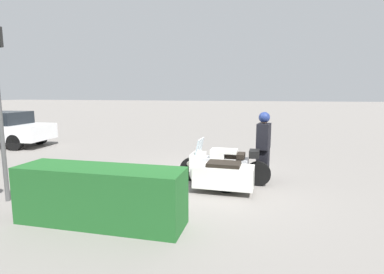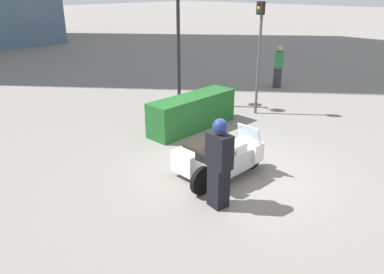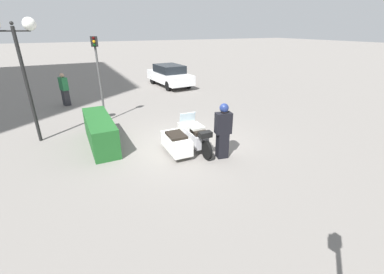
{
  "view_description": "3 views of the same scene",
  "coord_description": "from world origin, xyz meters",
  "px_view_note": "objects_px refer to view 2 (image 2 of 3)",
  "views": [
    {
      "loc": [
        -1.35,
        7.29,
        2.33
      ],
      "look_at": [
        0.42,
        -0.15,
        1.19
      ],
      "focal_mm": 28.0,
      "sensor_mm": 36.0,
      "label": 1
    },
    {
      "loc": [
        -6.37,
        -4.83,
        4.07
      ],
      "look_at": [
        -0.94,
        0.42,
        1.02
      ],
      "focal_mm": 35.0,
      "sensor_mm": 36.0,
      "label": 2
    },
    {
      "loc": [
        -7.75,
        3.54,
        3.97
      ],
      "look_at": [
        -0.96,
        0.17,
        0.72
      ],
      "focal_mm": 24.0,
      "sensor_mm": 36.0,
      "label": 3
    }
  ],
  "objects_px": {
    "hedge_bush_curbside": "(192,112)",
    "pedestrian_bystander": "(278,67)",
    "officer_rider": "(219,162)",
    "traffic_light_near": "(259,43)",
    "twin_lamp_post": "(178,5)",
    "police_motorcycle": "(218,156)"
  },
  "relations": [
    {
      "from": "police_motorcycle",
      "to": "officer_rider",
      "type": "relative_size",
      "value": 1.29
    },
    {
      "from": "hedge_bush_curbside",
      "to": "pedestrian_bystander",
      "type": "bearing_deg",
      "value": 8.36
    },
    {
      "from": "hedge_bush_curbside",
      "to": "pedestrian_bystander",
      "type": "height_order",
      "value": "pedestrian_bystander"
    },
    {
      "from": "officer_rider",
      "to": "traffic_light_near",
      "type": "height_order",
      "value": "traffic_light_near"
    },
    {
      "from": "twin_lamp_post",
      "to": "traffic_light_near",
      "type": "xyz_separation_m",
      "value": [
        1.14,
        -2.56,
        -1.13
      ]
    },
    {
      "from": "officer_rider",
      "to": "twin_lamp_post",
      "type": "relative_size",
      "value": 0.43
    },
    {
      "from": "officer_rider",
      "to": "traffic_light_near",
      "type": "distance_m",
      "value": 6.24
    },
    {
      "from": "traffic_light_near",
      "to": "police_motorcycle",
      "type": "bearing_deg",
      "value": 40.39
    },
    {
      "from": "police_motorcycle",
      "to": "hedge_bush_curbside",
      "type": "bearing_deg",
      "value": 56.29
    },
    {
      "from": "hedge_bush_curbside",
      "to": "twin_lamp_post",
      "type": "height_order",
      "value": "twin_lamp_post"
    },
    {
      "from": "police_motorcycle",
      "to": "pedestrian_bystander",
      "type": "relative_size",
      "value": 1.35
    },
    {
      "from": "officer_rider",
      "to": "twin_lamp_post",
      "type": "bearing_deg",
      "value": 62.15
    },
    {
      "from": "police_motorcycle",
      "to": "traffic_light_near",
      "type": "bearing_deg",
      "value": 26.31
    },
    {
      "from": "twin_lamp_post",
      "to": "pedestrian_bystander",
      "type": "xyz_separation_m",
      "value": [
        4.83,
        -1.12,
        -2.63
      ]
    },
    {
      "from": "police_motorcycle",
      "to": "twin_lamp_post",
      "type": "relative_size",
      "value": 0.55
    },
    {
      "from": "hedge_bush_curbside",
      "to": "traffic_light_near",
      "type": "height_order",
      "value": "traffic_light_near"
    },
    {
      "from": "police_motorcycle",
      "to": "pedestrian_bystander",
      "type": "distance_m",
      "value": 8.73
    },
    {
      "from": "traffic_light_near",
      "to": "pedestrian_bystander",
      "type": "xyz_separation_m",
      "value": [
        3.69,
        1.45,
        -1.5
      ]
    },
    {
      "from": "twin_lamp_post",
      "to": "hedge_bush_curbside",
      "type": "bearing_deg",
      "value": -124.56
    },
    {
      "from": "twin_lamp_post",
      "to": "traffic_light_near",
      "type": "height_order",
      "value": "twin_lamp_post"
    },
    {
      "from": "twin_lamp_post",
      "to": "pedestrian_bystander",
      "type": "relative_size",
      "value": 2.45
    },
    {
      "from": "officer_rider",
      "to": "traffic_light_near",
      "type": "bearing_deg",
      "value": 38.19
    }
  ]
}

